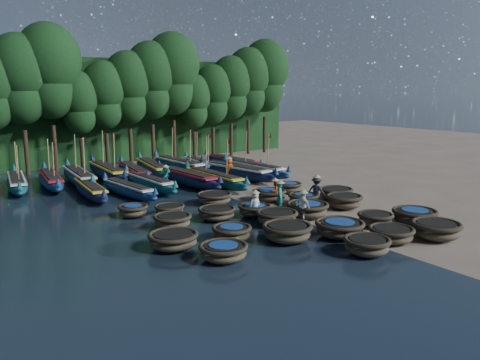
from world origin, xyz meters
TOP-DOWN VIEW (x-y plane):
  - ground at (0.00, 0.00)m, footprint 120.00×120.00m
  - foliage_wall at (0.00, 23.50)m, footprint 40.00×3.00m
  - coracle_2 at (-1.30, -9.40)m, footprint 2.46×2.46m
  - coracle_3 at (0.97, -8.94)m, footprint 2.49×2.49m
  - coracle_4 at (3.13, -9.86)m, footprint 2.37×2.37m
  - coracle_5 at (-6.74, -6.38)m, footprint 2.48×2.48m
  - coracle_6 at (-2.90, -6.02)m, footprint 2.39×2.39m
  - coracle_7 at (-0.43, -7.01)m, footprint 2.84×2.84m
  - coracle_8 at (2.47, -6.82)m, footprint 1.88×1.88m
  - coracle_9 at (4.46, -7.77)m, footprint 2.85×2.85m
  - coracle_10 at (-7.79, -3.88)m, footprint 2.75×2.75m
  - coracle_11 at (-5.03, -4.49)m, footprint 1.91×1.91m
  - coracle_12 at (-1.62, -3.72)m, footprint 2.43×2.43m
  - coracle_13 at (0.79, -3.48)m, footprint 2.88×2.88m
  - coracle_14 at (4.01, -3.25)m, footprint 2.48×2.48m
  - coracle_15 at (-6.36, -1.05)m, footprint 2.31×2.31m
  - coracle_16 at (-3.61, -0.96)m, footprint 2.13×2.13m
  - coracle_17 at (-1.46, -1.57)m, footprint 1.91×1.91m
  - coracle_18 at (2.47, -1.34)m, footprint 2.11×2.11m
  - coracle_19 at (5.32, -1.35)m, footprint 2.60×2.60m
  - coracle_20 at (-7.12, 2.28)m, footprint 2.04×2.04m
  - coracle_21 at (-5.36, 1.28)m, footprint 1.84×1.84m
  - coracle_22 at (-1.82, 2.13)m, footprint 2.70×2.70m
  - coracle_23 at (1.54, 0.86)m, footprint 2.47×2.47m
  - coracle_24 at (4.15, 1.93)m, footprint 2.04×2.04m
  - long_boat_2 at (-7.50, 8.59)m, footprint 1.95×7.54m
  - long_boat_3 at (-5.36, 7.31)m, footprint 2.01×7.24m
  - long_boat_4 at (-3.31, 8.54)m, footprint 1.70×7.93m
  - long_boat_5 at (-0.43, 8.20)m, footprint 2.04×8.80m
  - long_boat_6 at (1.14, 6.87)m, footprint 1.54×8.56m
  - long_boat_7 at (4.12, 8.33)m, footprint 2.83×8.93m
  - long_boat_8 at (6.18, 8.60)m, footprint 1.97×8.58m
  - long_boat_9 at (-11.03, 13.88)m, footprint 2.36×7.84m
  - long_boat_10 at (-8.81, 13.57)m, footprint 2.29×8.09m
  - long_boat_11 at (-6.83, 13.31)m, footprint 2.13×8.69m
  - long_boat_12 at (-4.31, 14.22)m, footprint 2.00×8.98m
  - long_boat_13 at (-2.60, 13.06)m, footprint 2.62×8.44m
  - long_boat_14 at (-0.65, 13.75)m, footprint 2.97×8.88m
  - long_boat_15 at (2.03, 13.96)m, footprint 2.05×8.85m
  - long_boat_16 at (3.94, 13.49)m, footprint 2.33×7.69m
  - long_boat_17 at (6.75, 12.79)m, footprint 2.09×8.30m
  - fisherman_0 at (-1.61, -1.79)m, footprint 0.75×0.52m
  - fisherman_1 at (0.31, -1.66)m, footprint 0.77×0.76m
  - fisherman_2 at (1.52, 0.25)m, footprint 0.83×0.70m
  - fisherman_3 at (3.29, -1.62)m, footprint 1.06×1.33m
  - fisherman_4 at (-0.04, -4.00)m, footprint 0.52×1.00m
  - fisherman_5 at (-2.02, 8.43)m, footprint 1.09×1.56m
  - fisherman_6 at (3.49, 8.36)m, footprint 0.68×0.94m
  - tree_3 at (-9.10, 20.00)m, footprint 4.92×4.92m
  - tree_4 at (-6.80, 20.00)m, footprint 5.34×5.34m
  - tree_5 at (-4.50, 20.00)m, footprint 3.68×3.68m
  - tree_6 at (-2.20, 20.00)m, footprint 4.09×4.09m
  - tree_7 at (0.10, 20.00)m, footprint 4.51×4.51m
  - tree_8 at (2.40, 20.00)m, footprint 4.92×4.92m
  - tree_9 at (4.70, 20.00)m, footprint 5.34×5.34m
  - tree_10 at (7.00, 20.00)m, footprint 3.68×3.68m
  - tree_11 at (9.30, 20.00)m, footprint 4.09×4.09m
  - tree_12 at (11.60, 20.00)m, footprint 4.51×4.51m
  - tree_13 at (13.90, 20.00)m, footprint 4.92×4.92m
  - tree_14 at (16.20, 20.00)m, footprint 5.34×5.34m

SIDE VIEW (x-z plane):
  - ground at x=0.00m, z-range 0.00..0.00m
  - coracle_21 at x=-5.36m, z-range 0.05..0.68m
  - coracle_17 at x=-1.46m, z-range 0.05..0.72m
  - coracle_20 at x=-7.12m, z-range 0.05..0.73m
  - coracle_16 at x=-3.61m, z-range 0.05..0.75m
  - coracle_5 at x=-6.74m, z-range 0.05..0.76m
  - coracle_22 at x=-1.82m, z-range 0.05..0.77m
  - coracle_8 at x=2.47m, z-range 0.05..0.78m
  - coracle_3 at x=0.97m, z-range 0.05..0.79m
  - coracle_24 at x=4.15m, z-range 0.06..0.78m
  - coracle_15 at x=-6.36m, z-range 0.05..0.80m
  - coracle_23 at x=1.54m, z-range 0.06..0.80m
  - coracle_10 at x=-7.79m, z-range 0.05..0.81m
  - coracle_11 at x=-5.03m, z-range 0.06..0.81m
  - coracle_18 at x=2.47m, z-range 0.06..0.81m
  - coracle_19 at x=5.32m, z-range 0.06..0.83m
  - coracle_2 at x=-1.30m, z-range 0.06..0.83m
  - coracle_12 at x=-1.62m, z-range 0.06..0.86m
  - coracle_7 at x=-0.43m, z-range 0.06..0.88m
  - coracle_9 at x=4.46m, z-range 0.06..0.89m
  - coracle_14 at x=4.01m, z-range 0.06..0.90m
  - coracle_6 at x=-2.90m, z-range 0.06..0.91m
  - coracle_4 at x=3.13m, z-range 0.06..0.91m
  - long_boat_3 at x=-5.36m, z-range -0.15..1.13m
  - coracle_13 at x=0.79m, z-range 0.07..0.91m
  - long_boat_2 at x=-7.50m, z-range -0.16..1.17m
  - long_boat_16 at x=3.94m, z-range -1.12..2.17m
  - long_boat_4 at x=-3.31m, z-range -0.17..1.23m
  - long_boat_9 at x=-11.03m, z-range -1.15..2.21m
  - long_boat_10 at x=-8.81m, z-range -1.18..2.28m
  - long_boat_17 at x=6.75m, z-range -0.17..1.29m
  - long_boat_13 at x=-2.60m, z-range -0.18..1.32m
  - long_boat_6 at x=1.14m, z-range -1.24..2.40m
  - long_boat_8 at x=6.18m, z-range -1.25..2.40m
  - long_boat_11 at x=-6.83m, z-range -1.26..2.44m
  - long_boat_5 at x=-0.43m, z-range -0.19..1.37m
  - long_boat_15 at x=2.03m, z-range -1.29..2.48m
  - long_boat_14 at x=-0.65m, z-range -0.19..1.39m
  - long_boat_7 at x=4.12m, z-range -0.19..1.40m
  - long_boat_12 at x=-4.31m, z-range -1.30..2.52m
  - fisherman_2 at x=1.52m, z-range -0.04..1.67m
  - fisherman_0 at x=-1.61m, z-range -0.03..1.66m
  - fisherman_5 at x=-2.02m, z-range -0.06..1.76m
  - fisherman_4 at x=-0.04m, z-range -0.04..1.86m
  - fisherman_3 at x=3.29m, z-range -0.07..1.94m
  - fisherman_6 at x=3.49m, z-range -0.05..1.93m
  - fisherman_1 at x=0.31m, z-range -0.01..1.99m
  - foliage_wall at x=0.00m, z-range 0.00..10.00m
  - tree_5 at x=-4.50m, z-range 1.63..10.31m
  - tree_10 at x=7.00m, z-range 1.63..10.31m
  - tree_6 at x=-2.20m, z-range 1.82..11.47m
  - tree_11 at x=9.30m, z-range 1.82..11.47m
  - tree_7 at x=0.10m, z-range 2.01..12.64m
  - tree_12 at x=11.60m, z-range 2.01..12.64m
  - tree_3 at x=-9.10m, z-range 2.19..13.80m
  - tree_8 at x=2.40m, z-range 2.19..13.80m
  - tree_13 at x=13.90m, z-range 2.19..13.80m
  - tree_4 at x=-6.80m, z-range 2.38..14.96m
  - tree_9 at x=4.70m, z-range 2.38..14.96m
  - tree_14 at x=16.20m, z-range 2.38..14.96m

